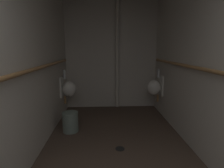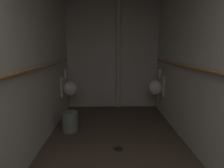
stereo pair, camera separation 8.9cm
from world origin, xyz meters
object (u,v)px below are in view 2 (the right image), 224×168
object	(u,v)px
urinal_right_mid	(156,87)
standpipe_back_wall	(118,53)
waste_bin	(70,121)
urinal_left_mid	(69,88)
floor_drain	(118,149)

from	to	relation	value
urinal_right_mid	standpipe_back_wall	world-z (taller)	standpipe_back_wall
waste_bin	urinal_left_mid	bearing A→B (deg)	101.91
floor_drain	urinal_left_mid	bearing A→B (deg)	124.84
urinal_right_mid	waste_bin	distance (m)	2.02
floor_drain	urinal_right_mid	bearing A→B (deg)	58.67
urinal_right_mid	waste_bin	xyz separation A→B (m)	(-1.76, -0.88, -0.44)
urinal_left_mid	waste_bin	distance (m)	0.95
urinal_right_mid	standpipe_back_wall	distance (m)	1.21
urinal_left_mid	urinal_right_mid	xyz separation A→B (m)	(1.94, 0.06, 0.00)
urinal_left_mid	waste_bin	bearing A→B (deg)	-78.09
floor_drain	waste_bin	size ratio (longest dim) A/B	0.39
floor_drain	waste_bin	bearing A→B (deg)	143.01
standpipe_back_wall	urinal_right_mid	bearing A→B (deg)	-28.75
urinal_left_mid	floor_drain	bearing A→B (deg)	-55.16
urinal_left_mid	floor_drain	size ratio (longest dim) A/B	5.39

